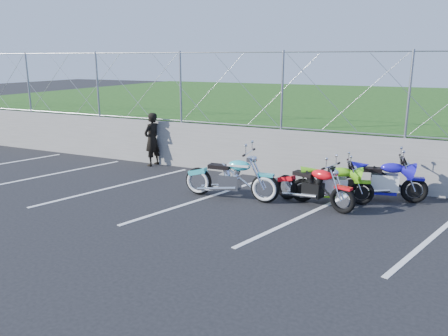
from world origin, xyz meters
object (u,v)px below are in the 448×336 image
at_px(naked_orange, 315,188).
at_px(sportbike_green, 333,186).
at_px(cruiser_turquoise, 232,180).
at_px(sportbike_blue, 383,182).
at_px(person_standing, 152,139).

xyz_separation_m(naked_orange, sportbike_green, (0.32, 0.38, -0.01)).
relative_size(cruiser_turquoise, naked_orange, 1.20).
bearing_deg(cruiser_turquoise, sportbike_blue, 19.57).
relative_size(sportbike_green, sportbike_blue, 0.91).
distance_m(cruiser_turquoise, naked_orange, 1.84).
bearing_deg(sportbike_blue, naked_orange, -151.37).
distance_m(sportbike_blue, person_standing, 6.57).
bearing_deg(cruiser_turquoise, person_standing, 147.67).
xyz_separation_m(sportbike_green, sportbike_blue, (0.97, 0.66, 0.03)).
bearing_deg(person_standing, sportbike_blue, 92.26).
xyz_separation_m(cruiser_turquoise, sportbike_blue, (3.10, 1.31, -0.02)).
bearing_deg(naked_orange, sportbike_green, 67.72).
xyz_separation_m(naked_orange, sportbike_blue, (1.29, 1.04, 0.02)).
height_order(cruiser_turquoise, person_standing, person_standing).
relative_size(sportbike_green, person_standing, 1.12).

